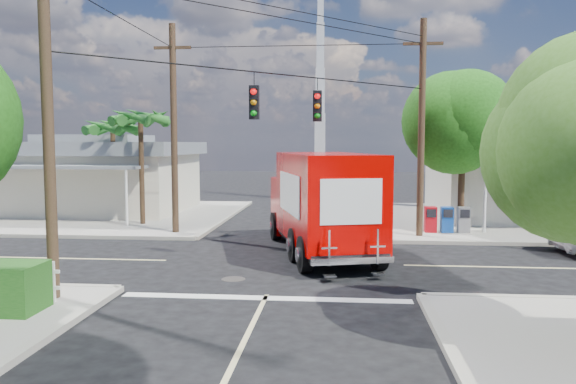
# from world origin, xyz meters

# --- Properties ---
(ground) EXTENTS (120.00, 120.00, 0.00)m
(ground) POSITION_xyz_m (0.00, 0.00, 0.00)
(ground) COLOR black
(ground) RESTS_ON ground
(sidewalk_ne) EXTENTS (14.12, 14.12, 0.14)m
(sidewalk_ne) POSITION_xyz_m (10.88, 10.88, 0.07)
(sidewalk_ne) COLOR #A29D93
(sidewalk_ne) RESTS_ON ground
(sidewalk_nw) EXTENTS (14.12, 14.12, 0.14)m
(sidewalk_nw) POSITION_xyz_m (-10.88, 10.88, 0.07)
(sidewalk_nw) COLOR #A29D93
(sidewalk_nw) RESTS_ON ground
(road_markings) EXTENTS (32.00, 32.00, 0.01)m
(road_markings) POSITION_xyz_m (0.00, -1.47, 0.01)
(road_markings) COLOR beige
(road_markings) RESTS_ON ground
(building_ne) EXTENTS (11.80, 10.20, 4.50)m
(building_ne) POSITION_xyz_m (12.50, 11.97, 2.32)
(building_ne) COLOR beige
(building_ne) RESTS_ON sidewalk_ne
(building_nw) EXTENTS (10.80, 10.20, 4.30)m
(building_nw) POSITION_xyz_m (-12.00, 12.46, 2.22)
(building_nw) COLOR beige
(building_nw) RESTS_ON sidewalk_nw
(radio_tower) EXTENTS (0.80, 0.80, 17.00)m
(radio_tower) POSITION_xyz_m (0.50, 20.00, 5.64)
(radio_tower) COLOR silver
(radio_tower) RESTS_ON ground
(tree_ne_front) EXTENTS (4.21, 4.14, 6.66)m
(tree_ne_front) POSITION_xyz_m (7.21, 6.76, 4.77)
(tree_ne_front) COLOR #422D1C
(tree_ne_front) RESTS_ON sidewalk_ne
(tree_ne_back) EXTENTS (3.77, 3.66, 5.82)m
(tree_ne_back) POSITION_xyz_m (9.81, 8.96, 4.19)
(tree_ne_back) COLOR #422D1C
(tree_ne_back) RESTS_ON sidewalk_ne
(palm_nw_front) EXTENTS (3.01, 3.08, 5.59)m
(palm_nw_front) POSITION_xyz_m (-7.50, 7.50, 5.04)
(palm_nw_front) COLOR #422D1C
(palm_nw_front) RESTS_ON sidewalk_nw
(palm_nw_back) EXTENTS (3.01, 3.08, 5.19)m
(palm_nw_back) POSITION_xyz_m (-9.50, 9.00, 4.67)
(palm_nw_back) COLOR #422D1C
(palm_nw_back) RESTS_ON sidewalk_nw
(utility_poles) EXTENTS (12.00, 10.68, 9.00)m
(utility_poles) POSITION_xyz_m (-1.58, 1.60, 4.67)
(utility_poles) COLOR #473321
(utility_poles) RESTS_ON ground
(vending_boxes) EXTENTS (1.90, 0.50, 1.10)m
(vending_boxes) POSITION_xyz_m (6.50, 6.20, 0.69)
(vending_boxes) COLOR #A70913
(vending_boxes) RESTS_ON sidewalk_ne
(delivery_truck) EXTENTS (4.56, 8.72, 3.63)m
(delivery_truck) POSITION_xyz_m (1.24, 1.69, 1.84)
(delivery_truck) COLOR black
(delivery_truck) RESTS_ON ground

